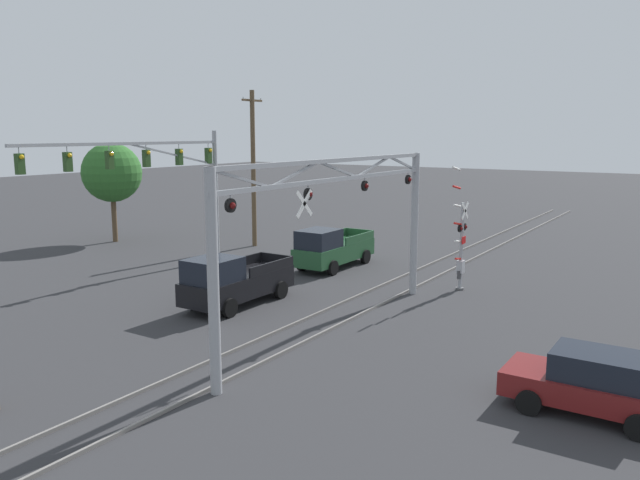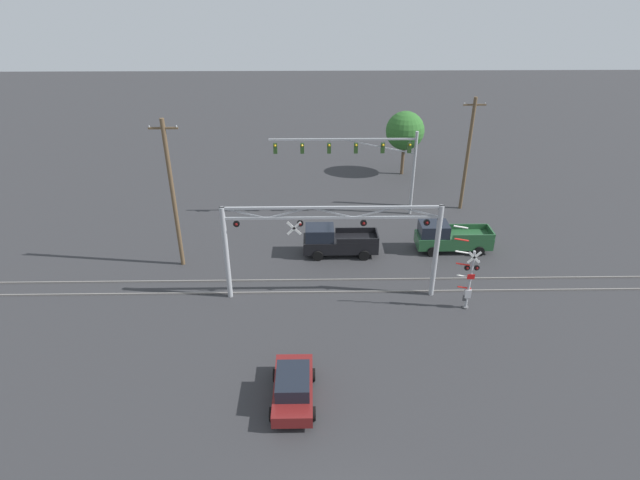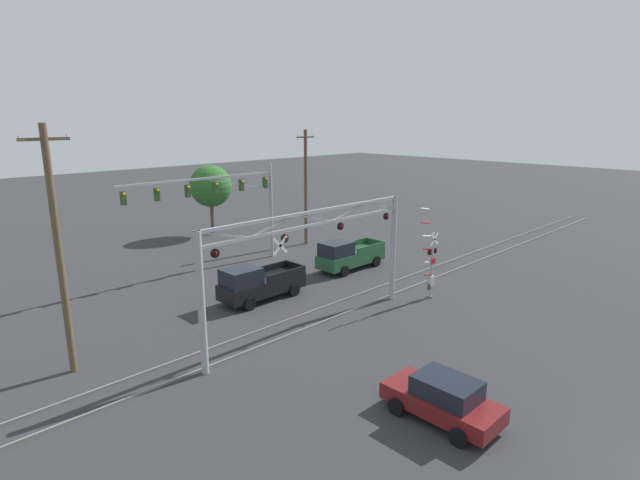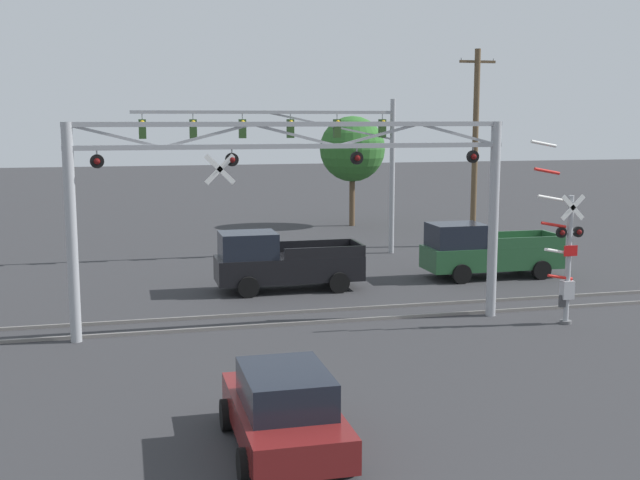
{
  "view_description": "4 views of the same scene",
  "coord_description": "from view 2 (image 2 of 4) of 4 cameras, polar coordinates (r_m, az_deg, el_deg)",
  "views": [
    {
      "loc": [
        -18.03,
        4.7,
        6.92
      ],
      "look_at": [
        0.65,
        16.82,
        3.07
      ],
      "focal_mm": 35.0,
      "sensor_mm": 36.0,
      "label": 1
    },
    {
      "loc": [
        -1.14,
        -10.3,
        17.64
      ],
      "look_at": [
        -0.7,
        14.94,
        4.29
      ],
      "focal_mm": 28.0,
      "sensor_mm": 36.0,
      "label": 2
    },
    {
      "loc": [
        -16.04,
        -1.11,
        10.31
      ],
      "look_at": [
        1.1,
        16.37,
        4.3
      ],
      "focal_mm": 28.0,
      "sensor_mm": 36.0,
      "label": 3
    },
    {
      "loc": [
        -4.84,
        -7.01,
        6.17
      ],
      "look_at": [
        0.96,
        16.61,
        2.47
      ],
      "focal_mm": 45.0,
      "sensor_mm": 36.0,
      "label": 4
    }
  ],
  "objects": [
    {
      "name": "utility_pole_left",
      "position": [
        33.65,
        -16.46,
        5.03
      ],
      "size": [
        1.8,
        0.28,
        10.14
      ],
      "color": "brown",
      "rests_on": "ground_plane"
    },
    {
      "name": "traffic_signal_span",
      "position": [
        40.29,
        5.81,
        9.53
      ],
      "size": [
        11.69,
        0.39,
        7.02
      ],
      "color": "#9EA0A5",
      "rests_on": "ground_plane"
    },
    {
      "name": "utility_pole_right",
      "position": [
        43.03,
        16.53,
        9.43
      ],
      "size": [
        1.8,
        0.28,
        9.41
      ],
      "color": "brown",
      "rests_on": "ground_plane"
    },
    {
      "name": "rail_track_far",
      "position": [
        32.81,
        1.15,
        -4.56
      ],
      "size": [
        80.0,
        0.08,
        0.1
      ],
      "primitive_type": "cube",
      "color": "gray",
      "rests_on": "ground_plane"
    },
    {
      "name": "pickup_truck_following",
      "position": [
        37.08,
        14.52,
        0.29
      ],
      "size": [
        5.36,
        2.07,
        2.16
      ],
      "color": "#23512D",
      "rests_on": "ground_plane"
    },
    {
      "name": "rail_track_near",
      "position": [
        31.6,
        1.25,
        -5.95
      ],
      "size": [
        80.0,
        0.08,
        0.1
      ],
      "primitive_type": "cube",
      "color": "gray",
      "rests_on": "ground_plane"
    },
    {
      "name": "pickup_truck_lead",
      "position": [
        35.39,
        1.82,
        -0.14
      ],
      "size": [
        5.26,
        2.07,
        2.16
      ],
      "color": "black",
      "rests_on": "ground_plane"
    },
    {
      "name": "crossing_signal_mast",
      "position": [
        30.43,
        16.58,
        -4.38
      ],
      "size": [
        1.83,
        0.35,
        5.55
      ],
      "color": "#9EA0A5",
      "rests_on": "ground_plane"
    },
    {
      "name": "background_tree_beyond_span",
      "position": [
        50.18,
        9.69,
        12.2
      ],
      "size": [
        3.74,
        3.74,
        6.3
      ],
      "color": "brown",
      "rests_on": "ground_plane"
    },
    {
      "name": "sedan_waiting",
      "position": [
        24.14,
        -3.09,
        -16.39
      ],
      "size": [
        2.07,
        4.11,
        1.6
      ],
      "color": "maroon",
      "rests_on": "ground_plane"
    },
    {
      "name": "crossing_gantry",
      "position": [
        29.35,
        1.32,
        0.12
      ],
      "size": [
        12.86,
        0.31,
        6.07
      ],
      "color": "#9EA0A5",
      "rests_on": "ground_plane"
    }
  ]
}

